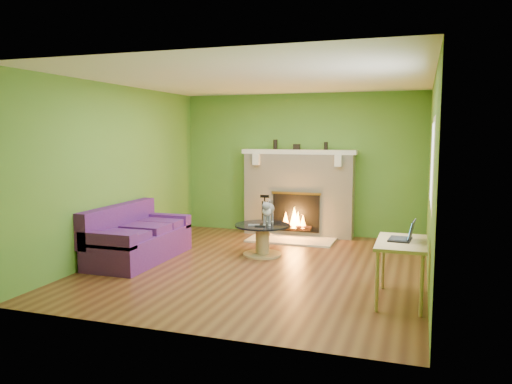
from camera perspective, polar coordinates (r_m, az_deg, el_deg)
floor at (r=7.13m, az=0.40°, el=-8.49°), size 5.00×5.00×0.00m
ceiling at (r=6.92m, az=0.42°, el=12.77°), size 5.00×5.00×0.00m
wall_back at (r=9.31m, az=5.18°, el=3.16°), size 5.00×0.00×5.00m
wall_front at (r=4.61m, az=-9.26°, el=-0.45°), size 5.00×0.00×5.00m
wall_left at (r=7.90m, az=-15.33°, el=2.33°), size 0.00×5.00×5.00m
wall_right at (r=6.57m, az=19.41°, el=1.36°), size 0.00×5.00×5.00m
window_frame at (r=5.66m, az=19.55°, el=3.10°), size 0.00×1.20×1.20m
window_pane at (r=5.66m, az=19.47°, el=3.10°), size 0.00×1.06×1.06m
fireplace at (r=9.18m, az=4.88°, el=-0.19°), size 2.10×0.46×1.58m
hearth at (r=8.81m, az=4.04°, el=-5.47°), size 1.50×0.75×0.03m
mantel at (r=9.10m, az=4.90°, el=4.60°), size 2.10×0.28×0.08m
sofa at (r=7.65m, az=-13.49°, el=-5.21°), size 0.86×1.80×0.81m
coffee_table at (r=7.70m, az=0.74°, el=-5.23°), size 0.85×0.85×0.48m
desk at (r=5.77m, az=16.29°, el=-6.23°), size 0.54×0.93×0.69m
cat at (r=7.65m, az=1.43°, el=-2.27°), size 0.32×0.65×0.39m
remote_silver at (r=7.58m, az=-0.25°, el=-3.77°), size 0.18×0.09×0.02m
remote_black at (r=7.48m, az=0.47°, el=-3.91°), size 0.17×0.08×0.02m
laptop at (r=5.78m, az=16.18°, el=-4.17°), size 0.30×0.34×0.24m
fire_tools at (r=9.02m, az=0.99°, el=-2.66°), size 0.20×0.20×0.75m
mantel_vase_left at (r=9.24m, az=2.23°, el=5.45°), size 0.08×0.08×0.18m
mantel_vase_right at (r=9.02m, az=7.99°, el=5.24°), size 0.07×0.07×0.14m
mantel_box at (r=9.14m, az=4.68°, el=5.17°), size 0.12×0.08×0.10m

